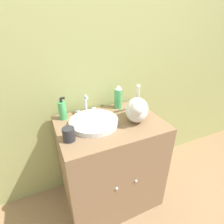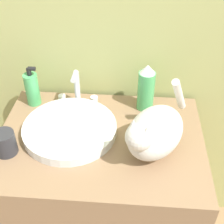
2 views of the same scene
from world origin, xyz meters
TOP-DOWN VIEW (x-y plane):
  - vanity_cabinet at (0.00, 0.29)m, footprint 0.79×0.59m
  - sink_basin at (-0.12, 0.31)m, footprint 0.36×0.36m
  - faucet at (-0.12, 0.50)m, footprint 0.17×0.08m
  - cat at (0.20, 0.23)m, footprint 0.28×0.33m
  - soap_bottle at (-0.31, 0.49)m, footprint 0.06×0.06m
  - spray_bottle at (0.17, 0.50)m, footprint 0.07×0.07m
  - cup at (-0.33, 0.19)m, footprint 0.08×0.08m

SIDE VIEW (x-z plane):
  - vanity_cabinet at x=0.00m, z-range 0.00..0.81m
  - sink_basin at x=-0.12m, z-range 0.81..0.85m
  - cup at x=-0.33m, z-range 0.81..0.90m
  - faucet at x=-0.12m, z-range 0.80..0.96m
  - soap_bottle at x=-0.31m, z-range 0.80..0.98m
  - cat at x=0.20m, z-range 0.78..1.03m
  - spray_bottle at x=0.17m, z-range 0.81..1.02m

